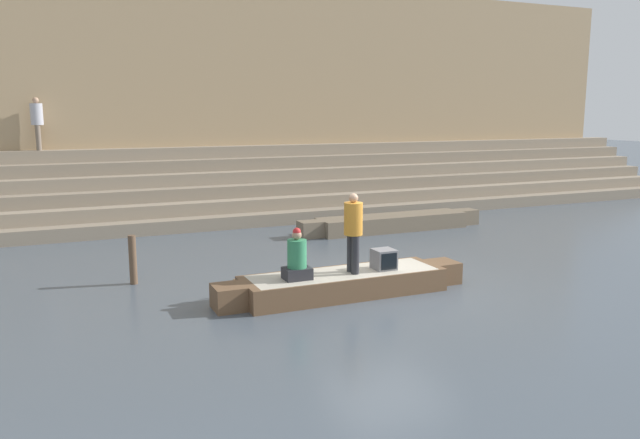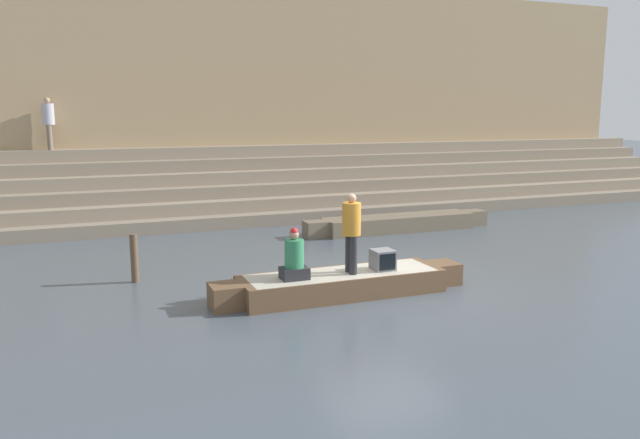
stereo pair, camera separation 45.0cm
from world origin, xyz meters
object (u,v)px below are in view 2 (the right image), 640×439
object	(u,v)px
person_rowing	(294,259)
tv_set	(383,260)
mooring_post	(134,258)
person_standing	(351,228)
person_on_steps	(48,120)
rowboat_main	(342,283)
moored_boat_shore	(399,223)

from	to	relation	value
person_rowing	tv_set	xyz separation A→B (m)	(1.94, 0.01, -0.19)
tv_set	mooring_post	size ratio (longest dim) A/B	0.41
person_standing	mooring_post	world-z (taller)	person_standing
mooring_post	person_standing	bearing A→B (deg)	-33.26
mooring_post	person_on_steps	xyz separation A→B (m)	(-1.77, 8.55, 2.86)
person_standing	person_rowing	xyz separation A→B (m)	(-1.22, -0.00, -0.53)
rowboat_main	person_standing	bearing A→B (deg)	-30.11
person_standing	person_on_steps	world-z (taller)	person_on_steps
mooring_post	person_rowing	bearing A→B (deg)	-43.35
rowboat_main	person_on_steps	bearing A→B (deg)	113.79
person_rowing	person_on_steps	distance (m)	12.33
person_standing	person_on_steps	size ratio (longest dim) A/B	0.96
moored_boat_shore	mooring_post	distance (m)	8.79
rowboat_main	mooring_post	distance (m)	4.59
mooring_post	person_on_steps	world-z (taller)	person_on_steps
rowboat_main	tv_set	distance (m)	0.99
mooring_post	tv_set	bearing A→B (deg)	-28.99
tv_set	person_on_steps	world-z (taller)	person_on_steps
rowboat_main	person_rowing	distance (m)	1.22
person_rowing	mooring_post	xyz separation A→B (m)	(-2.78, 2.62, -0.32)
rowboat_main	person_standing	distance (m)	1.16
person_rowing	person_standing	bearing A→B (deg)	3.01
rowboat_main	tv_set	bearing A→B (deg)	-8.05
mooring_post	person_on_steps	distance (m)	9.19
rowboat_main	person_rowing	bearing A→B (deg)	-178.14
person_rowing	moored_boat_shore	world-z (taller)	person_rowing
tv_set	person_rowing	bearing A→B (deg)	-177.10
moored_boat_shore	mooring_post	world-z (taller)	mooring_post
rowboat_main	person_rowing	size ratio (longest dim) A/B	5.28
person_rowing	moored_boat_shore	bearing A→B (deg)	49.36
moored_boat_shore	person_on_steps	xyz separation A→B (m)	(-9.99, 5.44, 3.14)
rowboat_main	moored_boat_shore	world-z (taller)	moored_boat_shore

